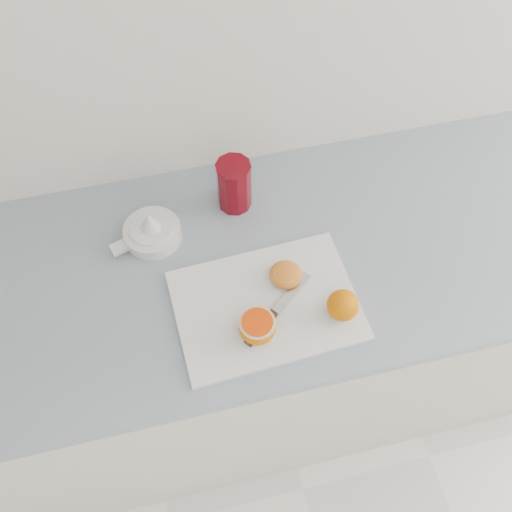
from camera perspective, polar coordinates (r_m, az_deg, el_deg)
The scene contains 8 objects.
counter at distance 1.69m, azimuth -2.31°, elevation -8.65°, with size 2.54×0.64×0.89m.
cutting_board at distance 1.24m, azimuth 1.02°, elevation -4.95°, with size 0.39×0.28×0.01m, color silver.
whole_orange at distance 1.21m, azimuth 8.67°, elevation -4.89°, with size 0.07×0.07×0.07m.
half_orange at distance 1.18m, azimuth 0.13°, elevation -7.09°, with size 0.08×0.08×0.05m.
squeezed_shell at distance 1.25m, azimuth 3.00°, elevation -1.84°, with size 0.07×0.07×0.03m.
paring_knife at distance 1.21m, azimuth 1.08°, elevation -6.56°, with size 0.18×0.15×0.01m.
citrus_juicer at distance 1.34m, azimuth -10.41°, elevation 2.45°, with size 0.17×0.13×0.09m.
red_tumbler at distance 1.35m, azimuth -2.21°, elevation 6.97°, with size 0.08×0.08×0.14m.
Camera 1 is at (-0.23, 1.02, 1.99)m, focal length 40.00 mm.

